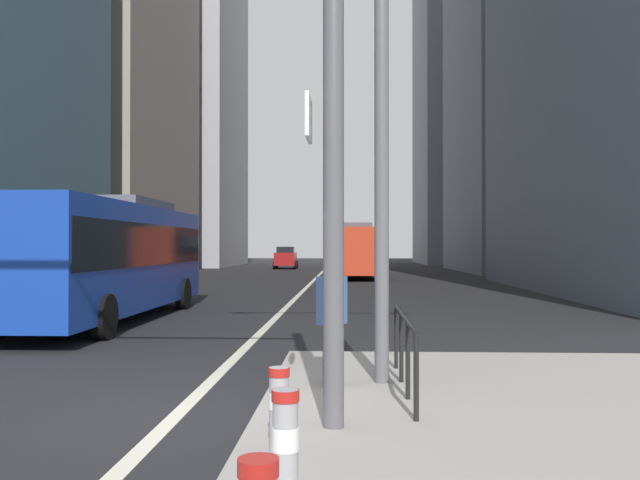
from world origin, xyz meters
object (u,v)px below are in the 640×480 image
at_px(traffic_signal_gantry, 119,49).
at_px(pedestrian_waiting, 332,316).
at_px(street_lamp_post, 382,14).
at_px(bollard_right, 279,406).
at_px(city_bus_blue_oncoming, 108,253).
at_px(bollard_left, 285,447).
at_px(city_bus_red_receding, 355,249).
at_px(car_oncoming_mid, 286,257).
at_px(car_receding_near, 365,259).

relative_size(traffic_signal_gantry, pedestrian_waiting, 3.96).
distance_m(street_lamp_post, bollard_right, 5.84).
bearing_deg(city_bus_blue_oncoming, bollard_left, -65.44).
height_order(city_bus_red_receding, traffic_signal_gantry, traffic_signal_gantry).
distance_m(city_bus_red_receding, street_lamp_post, 33.79).
height_order(traffic_signal_gantry, pedestrian_waiting, traffic_signal_gantry).
bearing_deg(car_oncoming_mid, bollard_right, -84.68).
bearing_deg(bollard_left, street_lamp_post, 79.29).
xyz_separation_m(car_oncoming_mid, car_receding_near, (6.82, -6.84, -0.00)).
distance_m(city_bus_blue_oncoming, city_bus_red_receding, 25.97).
distance_m(city_bus_blue_oncoming, car_receding_near, 35.57).
relative_size(city_bus_red_receding, pedestrian_waiting, 6.29).
xyz_separation_m(city_bus_red_receding, bollard_left, (-0.83, -38.34, -1.19)).
relative_size(car_receding_near, bollard_right, 5.41).
xyz_separation_m(bollard_left, pedestrian_waiting, (0.21, 4.44, 0.45)).
xyz_separation_m(city_bus_blue_oncoming, car_oncoming_mid, (0.91, 41.55, -0.85)).
relative_size(car_oncoming_mid, pedestrian_waiting, 2.53).
relative_size(car_oncoming_mid, bollard_left, 4.81).
bearing_deg(bollard_right, pedestrian_waiting, 82.42).
bearing_deg(car_receding_near, bollard_left, -91.97).
height_order(city_bus_red_receding, street_lamp_post, street_lamp_post).
relative_size(city_bus_red_receding, traffic_signal_gantry, 1.59).
bearing_deg(city_bus_blue_oncoming, city_bus_red_receding, 74.57).
xyz_separation_m(city_bus_red_receding, street_lamp_post, (0.07, -33.62, 3.45)).
relative_size(city_bus_red_receding, street_lamp_post, 1.34).
bearing_deg(city_bus_blue_oncoming, bollard_right, -63.65).
height_order(city_bus_red_receding, bollard_right, city_bus_red_receding).
relative_size(city_bus_red_receding, car_receding_near, 2.51).
relative_size(city_bus_blue_oncoming, bollard_right, 13.90).
xyz_separation_m(car_oncoming_mid, traffic_signal_gantry, (3.16, -52.47, 3.15)).
relative_size(car_receding_near, traffic_signal_gantry, 0.63).
distance_m(traffic_signal_gantry, street_lamp_post, 3.90).
xyz_separation_m(city_bus_blue_oncoming, city_bus_red_receding, (6.91, 25.04, -0.00)).
bearing_deg(bollard_left, city_bus_red_receding, 88.76).
distance_m(traffic_signal_gantry, pedestrian_waiting, 4.29).
relative_size(city_bus_blue_oncoming, street_lamp_post, 1.38).
xyz_separation_m(car_receding_near, traffic_signal_gantry, (-3.66, -45.64, 3.15)).
distance_m(traffic_signal_gantry, bollard_right, 4.10).
bearing_deg(car_oncoming_mid, traffic_signal_gantry, -86.55).
relative_size(car_receding_near, bollard_left, 4.78).
relative_size(traffic_signal_gantry, bollard_right, 8.53).
relative_size(city_bus_blue_oncoming, pedestrian_waiting, 6.45).
bearing_deg(car_receding_near, city_bus_red_receding, -94.88).
height_order(city_bus_red_receding, car_receding_near, city_bus_red_receding).
bearing_deg(bollard_left, bollard_right, 97.73).
distance_m(car_oncoming_mid, pedestrian_waiting, 50.70).
distance_m(city_bus_red_receding, pedestrian_waiting, 33.92).
relative_size(traffic_signal_gantry, street_lamp_post, 0.85).
relative_size(city_bus_blue_oncoming, bollard_left, 12.28).
xyz_separation_m(street_lamp_post, pedestrian_waiting, (-0.69, -0.29, -4.18)).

